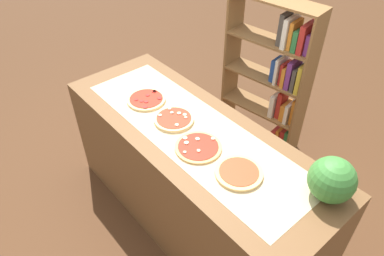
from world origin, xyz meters
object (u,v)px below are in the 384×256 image
(pizza_mushroom_1, at_px, (174,119))
(pizza_mushroom_2, at_px, (198,147))
(watermelon, at_px, (332,180))
(bookshelf, at_px, (278,80))
(pizza_pepperoni_0, at_px, (146,99))
(pizza_plain_3, at_px, (239,173))

(pizza_mushroom_1, distance_m, pizza_mushroom_2, 0.31)
(watermelon, bearing_deg, bookshelf, 138.18)
(pizza_pepperoni_0, bearing_deg, bookshelf, 77.64)
(pizza_mushroom_1, xyz_separation_m, watermelon, (1.01, 0.22, 0.11))
(pizza_pepperoni_0, bearing_deg, watermelon, 9.90)
(pizza_mushroom_2, bearing_deg, pizza_plain_3, 6.36)
(pizza_plain_3, bearing_deg, pizza_pepperoni_0, 179.30)
(pizza_mushroom_1, bearing_deg, pizza_mushroom_2, -10.11)
(pizza_mushroom_1, xyz_separation_m, pizza_plain_3, (0.61, -0.02, -0.00))
(pizza_mushroom_1, bearing_deg, watermelon, 12.30)
(watermelon, relative_size, bookshelf, 0.18)
(pizza_pepperoni_0, xyz_separation_m, pizza_plain_3, (0.91, -0.01, 0.00))
(pizza_pepperoni_0, relative_size, pizza_mushroom_1, 1.03)
(pizza_pepperoni_0, xyz_separation_m, pizza_mushroom_1, (0.30, 0.01, 0.00))
(watermelon, bearing_deg, pizza_mushroom_2, -158.81)
(pizza_mushroom_1, bearing_deg, pizza_pepperoni_0, -178.31)
(pizza_mushroom_1, bearing_deg, pizza_plain_3, -1.90)
(pizza_pepperoni_0, distance_m, pizza_mushroom_1, 0.30)
(pizza_mushroom_1, xyz_separation_m, pizza_mushroom_2, (0.30, -0.05, -0.00))
(pizza_pepperoni_0, relative_size, watermelon, 1.12)
(pizza_pepperoni_0, xyz_separation_m, watermelon, (1.32, 0.23, 0.11))
(pizza_mushroom_2, bearing_deg, bookshelf, 105.96)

